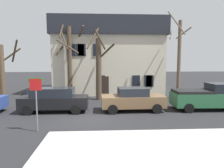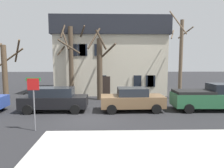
% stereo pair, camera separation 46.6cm
% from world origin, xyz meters
% --- Properties ---
extents(ground_plane, '(120.00, 120.00, 0.00)m').
position_xyz_m(ground_plane, '(0.00, 0.00, 0.00)').
color(ground_plane, '#262628').
extents(building_main, '(12.40, 8.67, 8.34)m').
position_xyz_m(building_main, '(1.68, 12.26, 4.24)').
color(building_main, beige).
rests_on(building_main, ground_plane).
extents(tree_bare_near, '(3.60, 3.59, 5.73)m').
position_xyz_m(tree_bare_near, '(-8.76, 7.22, 3.08)').
color(tree_bare_near, brown).
rests_on(tree_bare_near, ground_plane).
extents(tree_bare_mid, '(2.94, 2.62, 8.26)m').
position_xyz_m(tree_bare_mid, '(-2.35, 7.69, 3.95)').
color(tree_bare_mid, '#4C3D2D').
rests_on(tree_bare_mid, ground_plane).
extents(tree_bare_far, '(2.77, 2.31, 6.89)m').
position_xyz_m(tree_bare_far, '(0.60, 6.45, 3.20)').
color(tree_bare_far, '#4C3D2D').
rests_on(tree_bare_far, ground_plane).
extents(tree_bare_end, '(2.42, 2.43, 8.35)m').
position_xyz_m(tree_bare_end, '(8.33, 6.61, 4.05)').
color(tree_bare_end, brown).
rests_on(tree_bare_end, ground_plane).
extents(car_black_wagon, '(4.77, 1.97, 1.75)m').
position_xyz_m(car_black_wagon, '(-2.59, 1.84, 0.91)').
color(car_black_wagon, black).
rests_on(car_black_wagon, ground_plane).
extents(car_brown_sedan, '(4.64, 2.21, 1.72)m').
position_xyz_m(car_brown_sedan, '(3.12, 1.87, 0.86)').
color(car_brown_sedan, brown).
rests_on(car_brown_sedan, ground_plane).
extents(pickup_truck_green, '(5.27, 2.28, 2.00)m').
position_xyz_m(pickup_truck_green, '(8.86, 1.91, 0.96)').
color(pickup_truck_green, '#2D6B42').
rests_on(pickup_truck_green, ground_plane).
extents(street_sign_pole, '(0.76, 0.07, 2.80)m').
position_xyz_m(street_sign_pole, '(-2.52, -2.30, 1.96)').
color(street_sign_pole, slate).
rests_on(street_sign_pole, ground_plane).
extents(bicycle_leaning, '(1.68, 0.58, 1.03)m').
position_xyz_m(bicycle_leaning, '(-5.90, 6.26, 0.37)').
color(bicycle_leaning, black).
rests_on(bicycle_leaning, ground_plane).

